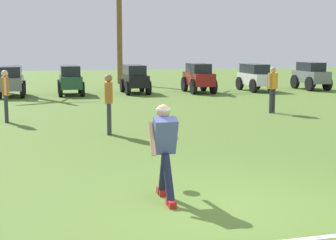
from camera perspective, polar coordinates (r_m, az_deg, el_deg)
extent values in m
plane|color=#53732D|center=(7.49, 6.31, -9.69)|extent=(80.00, 80.00, 0.00)
cylinder|color=#191E38|center=(7.84, -0.51, -6.07)|extent=(0.12, 0.36, 0.72)
cube|color=red|center=(8.08, -0.78, -7.92)|extent=(0.11, 0.26, 0.10)
cylinder|color=#191E38|center=(7.55, 0.05, -6.64)|extent=(0.13, 0.44, 0.69)
cube|color=red|center=(7.50, 0.33, -9.21)|extent=(0.11, 0.26, 0.10)
cube|color=#4C5699|center=(7.64, -0.38, -1.73)|extent=(0.35, 0.37, 0.58)
sphere|color=tan|center=(7.67, -0.54, 0.96)|extent=(0.21, 0.21, 0.21)
cylinder|color=white|center=(7.67, -0.54, 1.18)|extent=(0.22, 0.22, 0.03)
cylinder|color=tan|center=(7.98, 0.39, -2.43)|extent=(0.09, 0.57, 0.27)
cylinder|color=tan|center=(7.56, -1.77, -2.12)|extent=(0.09, 0.29, 0.49)
cylinder|color=white|center=(8.49, -0.27, -3.77)|extent=(0.37, 0.37, 0.11)
cylinder|color=#33333D|center=(16.00, -17.49, 1.15)|extent=(0.12, 0.12, 0.82)
cylinder|color=#33333D|center=(16.17, -17.48, 1.23)|extent=(0.12, 0.12, 0.82)
cube|color=orange|center=(16.02, -17.59, 3.60)|extent=(0.22, 0.35, 0.54)
cylinder|color=beige|center=(15.81, -17.61, 3.58)|extent=(0.08, 0.08, 0.52)
cylinder|color=beige|center=(16.23, -17.58, 3.70)|extent=(0.08, 0.08, 0.52)
sphere|color=beige|center=(15.99, -17.65, 4.93)|extent=(0.21, 0.21, 0.20)
cylinder|color=#33333D|center=(13.28, -6.55, 0.08)|extent=(0.12, 0.12, 0.82)
cylinder|color=#33333D|center=(13.46, -6.53, 0.19)|extent=(0.12, 0.12, 0.82)
cube|color=orange|center=(13.29, -6.59, 3.03)|extent=(0.25, 0.36, 0.54)
cylinder|color=#936B4C|center=(13.08, -6.61, 2.99)|extent=(0.08, 0.08, 0.52)
cylinder|color=#936B4C|center=(13.49, -6.56, 3.16)|extent=(0.08, 0.08, 0.52)
sphere|color=#936B4C|center=(13.26, -6.61, 4.63)|extent=(0.23, 0.23, 0.20)
cylinder|color=#33333D|center=(17.77, 11.32, 2.06)|extent=(0.15, 0.15, 0.82)
cylinder|color=#33333D|center=(17.92, 11.62, 2.11)|extent=(0.15, 0.15, 0.82)
cube|color=orange|center=(17.78, 11.53, 4.27)|extent=(0.39, 0.36, 0.54)
cylinder|color=tan|center=(17.60, 11.19, 4.27)|extent=(0.10, 0.10, 0.52)
cylinder|color=tan|center=(17.96, 11.87, 4.33)|extent=(0.10, 0.10, 0.52)
sphere|color=tan|center=(17.76, 11.57, 5.46)|extent=(0.28, 0.28, 0.20)
cube|color=slate|center=(24.00, -16.94, 3.94)|extent=(0.98, 2.41, 0.55)
cube|color=#1E232B|center=(24.12, -16.97, 5.16)|extent=(0.86, 1.81, 0.46)
cylinder|color=black|center=(24.89, -17.91, 3.41)|extent=(0.19, 0.66, 0.66)
cylinder|color=black|center=(24.83, -15.70, 3.49)|extent=(0.19, 0.66, 0.66)
cylinder|color=black|center=(23.17, -15.85, 3.15)|extent=(0.19, 0.66, 0.66)
cube|color=#235133|center=(24.18, -10.76, 4.18)|extent=(0.97, 2.40, 0.55)
cube|color=#1E232B|center=(24.30, -10.81, 5.40)|extent=(0.85, 1.80, 0.46)
cylinder|color=black|center=(25.02, -11.93, 3.66)|extent=(0.18, 0.66, 0.66)
cylinder|color=black|center=(25.05, -9.73, 3.72)|extent=(0.18, 0.66, 0.66)
cylinder|color=black|center=(23.35, -11.83, 3.33)|extent=(0.18, 0.66, 0.66)
cylinder|color=black|center=(23.39, -9.47, 3.40)|extent=(0.18, 0.66, 0.66)
cube|color=black|center=(24.56, -3.68, 4.38)|extent=(0.99, 2.41, 0.55)
cube|color=#1E232B|center=(24.68, -3.75, 5.57)|extent=(0.87, 1.81, 0.46)
cylinder|color=black|center=(25.33, -5.07, 3.86)|extent=(0.19, 0.66, 0.66)
cylinder|color=black|center=(25.49, -2.93, 3.91)|extent=(0.19, 0.66, 0.66)
cylinder|color=black|center=(23.68, -4.46, 3.55)|extent=(0.19, 0.66, 0.66)
cylinder|color=black|center=(23.85, -2.18, 3.61)|extent=(0.19, 0.66, 0.66)
cube|color=maroon|center=(24.92, 3.41, 4.57)|extent=(1.01, 2.36, 0.60)
cube|color=#1E232B|center=(24.94, 3.39, 5.77)|extent=(0.88, 1.56, 0.44)
cylinder|color=black|center=(25.55, 1.84, 4.00)|extent=(0.19, 0.72, 0.72)
cylinder|color=black|center=(25.83, 3.94, 4.03)|extent=(0.19, 0.72, 0.72)
cylinder|color=black|center=(24.06, 2.84, 3.72)|extent=(0.19, 0.72, 0.72)
cylinder|color=black|center=(24.35, 5.05, 3.75)|extent=(0.19, 0.72, 0.72)
cube|color=silver|center=(26.13, 9.66, 4.52)|extent=(1.06, 2.44, 0.55)
cube|color=#1E232B|center=(26.24, 9.54, 5.64)|extent=(0.92, 1.83, 0.46)
cylinder|color=black|center=(26.71, 7.95, 4.05)|extent=(0.21, 0.67, 0.66)
cylinder|color=black|center=(27.11, 9.81, 4.07)|extent=(0.21, 0.67, 0.66)
cylinder|color=black|center=(25.19, 9.46, 3.75)|extent=(0.21, 0.67, 0.66)
cylinder|color=black|center=(25.61, 11.41, 3.78)|extent=(0.21, 0.67, 0.66)
cube|color=slate|center=(27.58, 15.56, 4.64)|extent=(1.01, 2.36, 0.60)
cube|color=#1E232B|center=(27.60, 15.55, 5.73)|extent=(0.88, 1.56, 0.44)
cylinder|color=black|center=(28.05, 13.89, 4.15)|extent=(0.19, 0.72, 0.72)
cylinder|color=black|center=(28.52, 15.64, 4.15)|extent=(0.19, 0.72, 0.72)
cylinder|color=black|center=(26.68, 15.43, 3.89)|extent=(0.19, 0.72, 0.72)
cylinder|color=black|center=(27.17, 17.24, 3.89)|extent=(0.19, 0.72, 0.72)
cylinder|color=brown|center=(30.76, -5.42, 10.83)|extent=(0.32, 0.32, 7.29)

